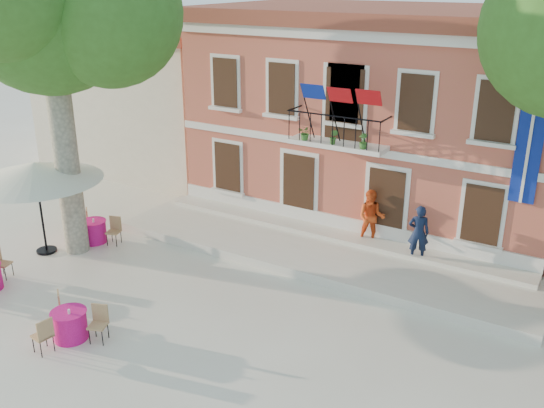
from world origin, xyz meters
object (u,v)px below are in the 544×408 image
(patio_umbrella, at_px, (35,172))
(cafe_table_3, at_px, (94,230))
(pedestrian_orange, at_px, (371,218))
(cafe_table_1, at_px, (70,324))
(pedestrian_navy, at_px, (419,233))
(plane_tree_west, at_px, (47,5))

(patio_umbrella, xyz_separation_m, cafe_table_3, (0.77, 1.37, -2.34))
(patio_umbrella, distance_m, pedestrian_orange, 10.76)
(patio_umbrella, bearing_deg, pedestrian_orange, 30.95)
(patio_umbrella, distance_m, cafe_table_1, 6.08)
(patio_umbrella, relative_size, cafe_table_1, 2.24)
(cafe_table_1, distance_m, cafe_table_3, 5.95)
(patio_umbrella, distance_m, pedestrian_navy, 12.09)
(cafe_table_1, xyz_separation_m, cafe_table_3, (-3.89, 4.49, 0.00))
(patio_umbrella, height_order, cafe_table_1, patio_umbrella)
(plane_tree_west, bearing_deg, cafe_table_3, 90.54)
(pedestrian_navy, xyz_separation_m, cafe_table_1, (-6.15, -8.29, -0.75))
(patio_umbrella, xyz_separation_m, pedestrian_navy, (10.82, 5.16, -1.59))
(cafe_table_3, bearing_deg, patio_umbrella, -119.44)
(cafe_table_1, bearing_deg, cafe_table_3, 130.90)
(plane_tree_west, xyz_separation_m, patio_umbrella, (-0.78, -0.62, -4.98))
(patio_umbrella, relative_size, cafe_table_3, 2.28)
(pedestrian_orange, bearing_deg, pedestrian_navy, -25.92)
(pedestrian_navy, height_order, cafe_table_3, pedestrian_navy)
(cafe_table_1, relative_size, cafe_table_3, 1.02)
(plane_tree_west, height_order, pedestrian_orange, plane_tree_west)
(plane_tree_west, relative_size, patio_umbrella, 2.54)
(plane_tree_west, relative_size, cafe_table_3, 5.79)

